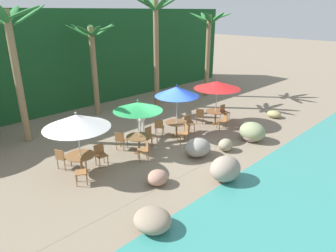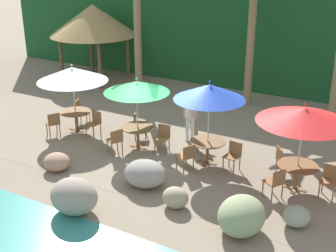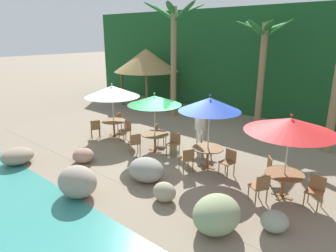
# 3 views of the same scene
# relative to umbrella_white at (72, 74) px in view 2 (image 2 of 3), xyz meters

# --- Properties ---
(ground_plane) EXTENTS (120.00, 120.00, 0.00)m
(ground_plane) POSITION_rel_umbrella_white_xyz_m (3.89, -0.31, -2.11)
(ground_plane) COLOR gray
(terrace_deck) EXTENTS (18.00, 5.20, 0.01)m
(terrace_deck) POSITION_rel_umbrella_white_xyz_m (3.89, -0.31, -2.10)
(terrace_deck) COLOR gray
(terrace_deck) RESTS_ON ground
(foliage_backdrop) EXTENTS (28.00, 2.40, 6.00)m
(foliage_backdrop) POSITION_rel_umbrella_white_xyz_m (3.89, 8.69, 0.89)
(foliage_backdrop) COLOR #194C23
(foliage_backdrop) RESTS_ON ground
(rock_seawall) EXTENTS (12.40, 3.26, 0.91)m
(rock_seawall) POSITION_rel_umbrella_white_xyz_m (4.69, -3.23, -1.74)
(rock_seawall) COLOR gray
(rock_seawall) RESTS_ON ground
(umbrella_white) EXTENTS (2.46, 2.46, 2.46)m
(umbrella_white) POSITION_rel_umbrella_white_xyz_m (0.00, 0.00, 0.00)
(umbrella_white) COLOR silver
(umbrella_white) RESTS_ON ground
(dining_table_white) EXTENTS (1.10, 1.10, 0.74)m
(dining_table_white) POSITION_rel_umbrella_white_xyz_m (0.00, 0.00, -1.49)
(dining_table_white) COLOR brown
(dining_table_white) RESTS_ON ground
(chair_white_seaward) EXTENTS (0.47, 0.47, 0.87)m
(chair_white_seaward) POSITION_rel_umbrella_white_xyz_m (0.85, -0.01, -1.59)
(chair_white_seaward) COLOR olive
(chair_white_seaward) RESTS_ON ground
(chair_white_inland) EXTENTS (0.55, 0.55, 0.87)m
(chair_white_inland) POSITION_rel_umbrella_white_xyz_m (-0.40, 0.76, -1.59)
(chair_white_inland) COLOR olive
(chair_white_inland) RESTS_ON ground
(chair_white_left) EXTENTS (0.58, 0.58, 0.87)m
(chair_white_left) POSITION_rel_umbrella_white_xyz_m (-0.34, -0.78, -1.59)
(chair_white_left) COLOR olive
(chair_white_left) RESTS_ON ground
(umbrella_green) EXTENTS (2.11, 2.11, 2.40)m
(umbrella_green) POSITION_rel_umbrella_white_xyz_m (2.74, -0.15, -0.00)
(umbrella_green) COLOR silver
(umbrella_green) RESTS_ON ground
(dining_table_green) EXTENTS (1.10, 1.10, 0.74)m
(dining_table_green) POSITION_rel_umbrella_white_xyz_m (2.74, -0.15, -1.49)
(dining_table_green) COLOR brown
(dining_table_green) RESTS_ON ground
(chair_green_seaward) EXTENTS (0.48, 0.48, 0.87)m
(chair_green_seaward) POSITION_rel_umbrella_white_xyz_m (3.57, 0.06, -1.59)
(chair_green_seaward) COLOR olive
(chair_green_seaward) RESTS_ON ground
(chair_green_inland) EXTENTS (0.57, 0.57, 0.87)m
(chair_green_inland) POSITION_rel_umbrella_white_xyz_m (2.28, 0.57, -1.59)
(chair_green_inland) COLOR olive
(chair_green_inland) RESTS_ON ground
(chair_green_left) EXTENTS (0.58, 0.57, 0.87)m
(chair_green_left) POSITION_rel_umbrella_white_xyz_m (2.41, -0.93, -1.59)
(chair_green_left) COLOR olive
(chair_green_left) RESTS_ON ground
(umbrella_blue) EXTENTS (2.12, 2.12, 2.63)m
(umbrella_blue) POSITION_rel_umbrella_white_xyz_m (5.21, -0.05, 0.19)
(umbrella_blue) COLOR silver
(umbrella_blue) RESTS_ON ground
(dining_table_blue) EXTENTS (1.10, 1.10, 0.74)m
(dining_table_blue) POSITION_rel_umbrella_white_xyz_m (5.21, -0.05, -1.49)
(dining_table_blue) COLOR brown
(dining_table_blue) RESTS_ON ground
(chair_blue_seaward) EXTENTS (0.47, 0.48, 0.87)m
(chair_blue_seaward) POSITION_rel_umbrella_white_xyz_m (6.06, -0.08, -1.59)
(chair_blue_seaward) COLOR olive
(chair_blue_seaward) RESTS_ON ground
(chair_blue_inland) EXTENTS (0.59, 0.59, 0.87)m
(chair_blue_inland) POSITION_rel_umbrella_white_xyz_m (4.63, 0.58, -1.59)
(chair_blue_inland) COLOR olive
(chair_blue_inland) RESTS_ON ground
(chair_blue_left) EXTENTS (0.57, 0.57, 0.87)m
(chair_blue_left) POSITION_rel_umbrella_white_xyz_m (4.92, -0.85, -1.59)
(chair_blue_left) COLOR olive
(chair_blue_left) RESTS_ON ground
(umbrella_red) EXTENTS (2.47, 2.47, 2.50)m
(umbrella_red) POSITION_rel_umbrella_white_xyz_m (8.01, -0.32, 0.08)
(umbrella_red) COLOR silver
(umbrella_red) RESTS_ON ground
(dining_table_red) EXTENTS (1.10, 1.10, 0.74)m
(dining_table_red) POSITION_rel_umbrella_white_xyz_m (8.01, -0.32, -1.49)
(dining_table_red) COLOR brown
(dining_table_red) RESTS_ON ground
(chair_red_seaward) EXTENTS (0.43, 0.44, 0.87)m
(chair_red_seaward) POSITION_rel_umbrella_white_xyz_m (8.86, -0.26, -1.59)
(chair_red_seaward) COLOR olive
(chair_red_seaward) RESTS_ON ground
(chair_red_inland) EXTENTS (0.59, 0.59, 0.87)m
(chair_red_inland) POSITION_rel_umbrella_white_xyz_m (7.42, 0.30, -1.59)
(chair_red_inland) COLOR olive
(chair_red_inland) RESTS_ON ground
(chair_red_left) EXTENTS (0.58, 0.58, 0.87)m
(chair_red_left) POSITION_rel_umbrella_white_xyz_m (7.66, -1.10, -1.59)
(chair_red_left) COLOR olive
(chair_red_left) RESTS_ON ground
(palm_tree_nearest) EXTENTS (3.32, 3.06, 6.17)m
(palm_tree_nearest) POSITION_rel_umbrella_white_xyz_m (-0.27, 4.57, 2.04)
(palm_tree_nearest) COLOR olive
(palm_tree_nearest) RESTS_ON ground
(palm_tree_second) EXTENTS (2.73, 2.75, 5.21)m
(palm_tree_second) POSITION_rel_umbrella_white_xyz_m (4.33, 5.74, 1.48)
(palm_tree_second) COLOR olive
(palm_tree_second) RESTS_ON ground
(palapa_hut) EXTENTS (4.18, 4.18, 3.64)m
(palapa_hut) POSITION_rel_umbrella_white_xyz_m (-3.51, 5.69, 0.80)
(palapa_hut) COLOR brown
(palapa_hut) RESTS_ON ground
(waiter_in_white) EXTENTS (0.52, 0.37, 1.70)m
(waiter_in_white) POSITION_rel_umbrella_white_xyz_m (3.99, 1.17, -1.12)
(waiter_in_white) COLOR white
(waiter_in_white) RESTS_ON ground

